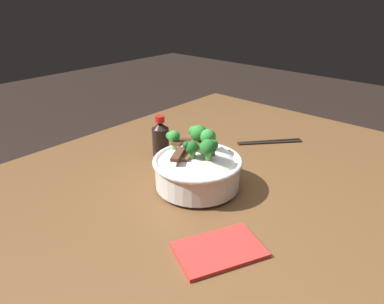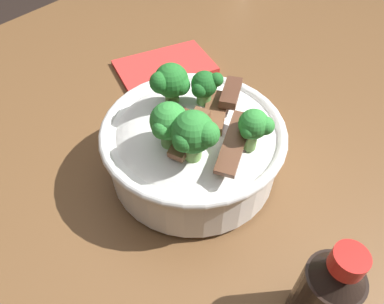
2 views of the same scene
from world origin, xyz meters
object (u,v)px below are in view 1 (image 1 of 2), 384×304
at_px(chopsticks_pair, 270,142).
at_px(folded_napkin, 219,250).
at_px(soy_sauce_bottle, 161,138).
at_px(rice_bowl, 197,167).

bearing_deg(chopsticks_pair, folded_napkin, -159.56).
relative_size(chopsticks_pair, folded_napkin, 1.06).
height_order(soy_sauce_bottle, folded_napkin, soy_sauce_bottle).
distance_m(rice_bowl, soy_sauce_bottle, 0.21).
bearing_deg(rice_bowl, folded_napkin, -129.28).
bearing_deg(folded_napkin, rice_bowl, 50.72).
xyz_separation_m(rice_bowl, chopsticks_pair, (0.37, 0.01, -0.05)).
height_order(chopsticks_pair, soy_sauce_bottle, soy_sauce_bottle).
height_order(rice_bowl, chopsticks_pair, rice_bowl).
distance_m(rice_bowl, folded_napkin, 0.25).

